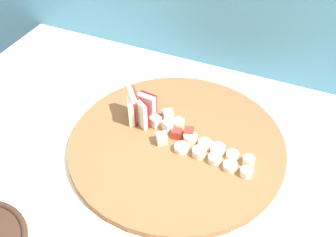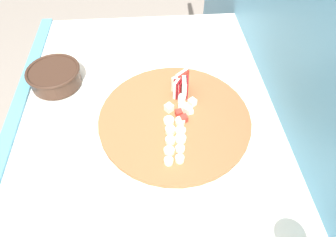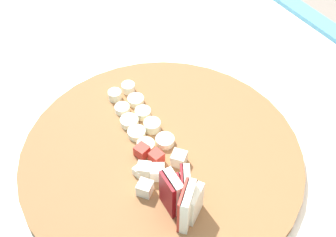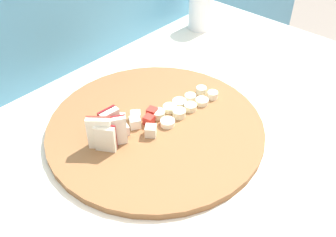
# 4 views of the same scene
# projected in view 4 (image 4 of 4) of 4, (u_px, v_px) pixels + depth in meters

# --- Properties ---
(tile_backsplash) EXTENTS (2.40, 0.04, 1.36)m
(tile_backsplash) POSITION_uv_depth(u_px,v_px,m) (79.00, 124.00, 1.06)
(tile_backsplash) COLOR #4C8EB2
(tile_backsplash) RESTS_ON ground
(cutting_board) EXTENTS (0.43, 0.43, 0.01)m
(cutting_board) POSITION_uv_depth(u_px,v_px,m) (155.00, 128.00, 0.77)
(cutting_board) COLOR brown
(cutting_board) RESTS_ON tiled_countertop
(apple_wedge_fan) EXTENTS (0.07, 0.05, 0.07)m
(apple_wedge_fan) POSITION_uv_depth(u_px,v_px,m) (107.00, 131.00, 0.70)
(apple_wedge_fan) COLOR maroon
(apple_wedge_fan) RESTS_ON cutting_board
(apple_dice_pile) EXTENTS (0.10, 0.10, 0.02)m
(apple_dice_pile) POSITION_uv_depth(u_px,v_px,m) (137.00, 122.00, 0.75)
(apple_dice_pile) COLOR white
(apple_dice_pile) RESTS_ON cutting_board
(banana_slice_rows) EXTENTS (0.16, 0.07, 0.02)m
(banana_slice_rows) POSITION_uv_depth(u_px,v_px,m) (184.00, 106.00, 0.80)
(banana_slice_rows) COLOR white
(banana_slice_rows) RESTS_ON cutting_board
(small_jar) EXTENTS (0.07, 0.07, 0.10)m
(small_jar) POSITION_uv_depth(u_px,v_px,m) (201.00, 12.00, 1.09)
(small_jar) COLOR white
(small_jar) RESTS_ON tiled_countertop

